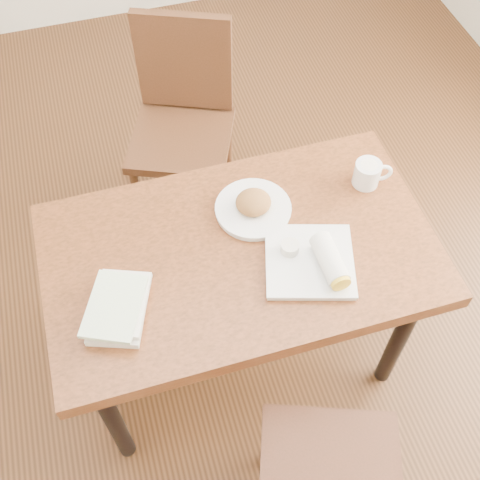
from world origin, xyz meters
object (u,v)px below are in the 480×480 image
object	(u,v)px
coffee_mug	(368,173)
table	(240,264)
plate_scone	(253,207)
plate_burrito	(315,261)
chair_far	(183,113)
book_stack	(118,307)

from	to	relation	value
coffee_mug	table	bearing A→B (deg)	-163.86
plate_scone	plate_burrito	world-z (taller)	plate_burrito
chair_far	coffee_mug	xyz separation A→B (m)	(0.49, -0.74, 0.25)
table	plate_burrito	bearing A→B (deg)	-31.78
plate_burrito	book_stack	distance (m)	0.61
table	chair_far	bearing A→B (deg)	89.52
book_stack	plate_burrito	bearing A→B (deg)	-1.01
plate_burrito	plate_scone	bearing A→B (deg)	114.69
plate_scone	coffee_mug	xyz separation A→B (m)	(0.41, 0.01, 0.02)
plate_scone	book_stack	world-z (taller)	plate_scone
coffee_mug	plate_scone	bearing A→B (deg)	-178.59
chair_far	plate_burrito	distance (m)	1.05
book_stack	chair_far	bearing A→B (deg)	67.42
chair_far	plate_scone	world-z (taller)	chair_far
chair_far	plate_scone	size ratio (longest dim) A/B	3.74
plate_burrito	book_stack	size ratio (longest dim) A/B	1.24
coffee_mug	book_stack	bearing A→B (deg)	-163.94
chair_far	plate_scone	bearing A→B (deg)	-84.04
coffee_mug	plate_burrito	size ratio (longest dim) A/B	0.39
table	book_stack	world-z (taller)	book_stack
plate_scone	plate_burrito	bearing A→B (deg)	-65.31
plate_scone	chair_far	bearing A→B (deg)	95.96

